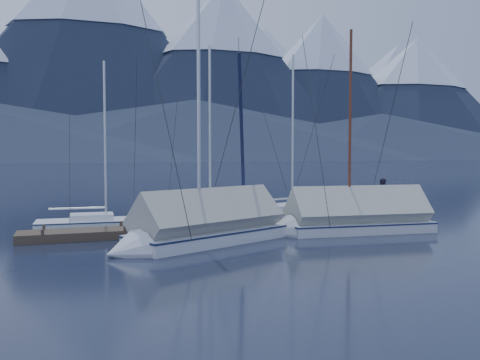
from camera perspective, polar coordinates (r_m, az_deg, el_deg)
name	(u,v)px	position (r m, az deg, el deg)	size (l,w,h in m)	color
ground	(257,238)	(20.36, 1.87, -6.48)	(1000.00, 1000.00, 0.00)	black
mountain_range	(78,77)	(393.25, -17.71, 10.94)	(877.00, 584.00, 150.50)	#475675
dock	(240,228)	(22.20, 0.00, -5.40)	(18.00, 1.50, 0.54)	#382D23
mooring_posts	(229,223)	(22.00, -1.23, -4.84)	(15.12, 1.52, 0.35)	#382D23
sailboat_open_left	(116,224)	(23.74, -13.74, -4.85)	(6.28, 2.67, 8.20)	white
sailboat_open_mid	(220,222)	(23.63, -2.21, -4.76)	(7.06, 4.63, 9.10)	silver
sailboat_open_right	(299,214)	(26.93, 6.59, -3.82)	(7.22, 4.43, 9.24)	silver
sailboat_covered_near	(346,221)	(22.10, 11.78, -4.55)	(7.46, 3.14, 9.48)	silver
sailboat_covered_far	(196,231)	(18.75, -4.96, -5.74)	(7.61, 5.01, 10.33)	silver
person	(383,197)	(25.73, 15.78, -1.81)	(0.66, 0.43, 1.81)	black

